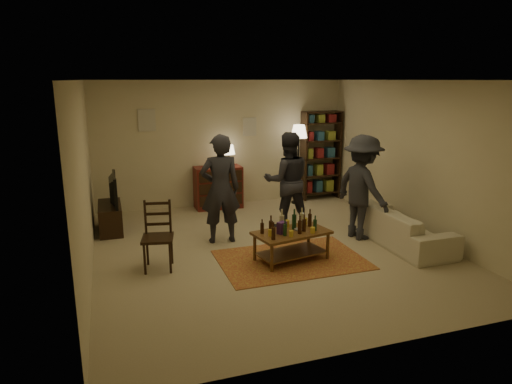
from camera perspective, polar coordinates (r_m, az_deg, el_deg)
name	(u,v)px	position (r m, az deg, el deg)	size (l,w,h in m)	color
floor	(270,249)	(7.54, 1.73, -7.16)	(6.00, 6.00, 0.00)	#C6B793
room_shell	(193,123)	(9.79, -7.86, 8.52)	(6.00, 6.00, 6.00)	beige
rug	(291,260)	(7.13, 4.41, -8.42)	(2.20, 1.50, 0.01)	maroon
coffee_table	(291,235)	(6.99, 4.41, -5.36)	(1.23, 0.83, 0.80)	brown
dining_chair	(158,233)	(6.82, -12.17, -4.98)	(0.52, 0.52, 1.02)	black
tv_stand	(110,211)	(8.72, -17.77, -2.23)	(0.40, 1.00, 1.06)	black
dresser	(219,186)	(9.84, -4.71, 0.73)	(1.00, 0.50, 1.36)	maroon
bookshelf	(321,154)	(10.62, 8.07, 4.68)	(0.90, 0.34, 2.02)	black
floor_lamp	(299,137)	(10.05, 5.38, 6.87)	(0.36, 0.36, 1.75)	black
sofa	(400,226)	(8.10, 17.57, -4.03)	(2.08, 0.81, 0.61)	beige
person_left	(220,189)	(7.65, -4.48, 0.37)	(0.67, 0.44, 1.85)	#25252C
person_right	(287,181)	(8.41, 3.93, 1.42)	(0.87, 0.68, 1.79)	#27262E
person_by_sofa	(362,188)	(8.04, 13.12, 0.55)	(1.17, 0.67, 1.81)	#292A31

